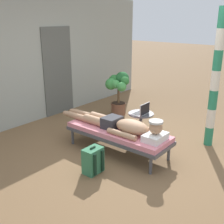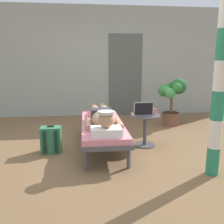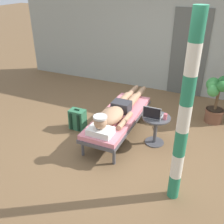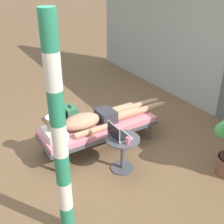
{
  "view_description": "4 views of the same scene",
  "coord_description": "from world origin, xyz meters",
  "px_view_note": "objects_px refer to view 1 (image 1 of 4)",
  "views": [
    {
      "loc": [
        -3.69,
        -2.61,
        2.26
      ],
      "look_at": [
        -0.05,
        0.35,
        0.66
      ],
      "focal_mm": 45.36,
      "sensor_mm": 36.0,
      "label": 1
    },
    {
      "loc": [
        -0.4,
        -3.62,
        1.37
      ],
      "look_at": [
        0.03,
        0.17,
        0.57
      ],
      "focal_mm": 38.94,
      "sensor_mm": 36.0,
      "label": 2
    },
    {
      "loc": [
        1.44,
        -3.67,
        2.66
      ],
      "look_at": [
        -0.21,
        0.02,
        0.51
      ],
      "focal_mm": 41.38,
      "sensor_mm": 36.0,
      "label": 3
    },
    {
      "loc": [
        3.39,
        -1.78,
        2.75
      ],
      "look_at": [
        0.03,
        0.29,
        0.65
      ],
      "focal_mm": 46.84,
      "sensor_mm": 36.0,
      "label": 4
    }
  ],
  "objects_px": {
    "lounge_chair": "(118,133)",
    "person_reclining": "(121,125)",
    "drink_glass": "(146,109)",
    "laptop": "(142,112)",
    "backpack": "(93,161)",
    "potted_plant": "(118,89)",
    "porch_post": "(215,80)",
    "side_table": "(141,121)"
  },
  "relations": [
    {
      "from": "side_table",
      "to": "drink_glass",
      "type": "height_order",
      "value": "drink_glass"
    },
    {
      "from": "lounge_chair",
      "to": "laptop",
      "type": "relative_size",
      "value": 6.08
    },
    {
      "from": "potted_plant",
      "to": "porch_post",
      "type": "distance_m",
      "value": 2.46
    },
    {
      "from": "lounge_chair",
      "to": "laptop",
      "type": "height_order",
      "value": "laptop"
    },
    {
      "from": "drink_glass",
      "to": "lounge_chair",
      "type": "bearing_deg",
      "value": 178.31
    },
    {
      "from": "person_reclining",
      "to": "backpack",
      "type": "bearing_deg",
      "value": -174.39
    },
    {
      "from": "drink_glass",
      "to": "side_table",
      "type": "bearing_deg",
      "value": 172.56
    },
    {
      "from": "person_reclining",
      "to": "side_table",
      "type": "relative_size",
      "value": 4.15
    },
    {
      "from": "person_reclining",
      "to": "backpack",
      "type": "xyz_separation_m",
      "value": [
        -0.79,
        -0.08,
        -0.32
      ]
    },
    {
      "from": "side_table",
      "to": "porch_post",
      "type": "xyz_separation_m",
      "value": [
        0.57,
        -1.12,
        0.85
      ]
    },
    {
      "from": "porch_post",
      "to": "potted_plant",
      "type": "bearing_deg",
      "value": 82.06
    },
    {
      "from": "lounge_chair",
      "to": "person_reclining",
      "type": "xyz_separation_m",
      "value": [
        -0.0,
        -0.06,
        0.17
      ]
    },
    {
      "from": "side_table",
      "to": "laptop",
      "type": "distance_m",
      "value": 0.24
    },
    {
      "from": "laptop",
      "to": "person_reclining",
      "type": "bearing_deg",
      "value": -179.33
    },
    {
      "from": "porch_post",
      "to": "lounge_chair",
      "type": "bearing_deg",
      "value": 138.69
    },
    {
      "from": "person_reclining",
      "to": "backpack",
      "type": "height_order",
      "value": "person_reclining"
    },
    {
      "from": "side_table",
      "to": "backpack",
      "type": "relative_size",
      "value": 1.23
    },
    {
      "from": "person_reclining",
      "to": "side_table",
      "type": "bearing_deg",
      "value": 4.77
    },
    {
      "from": "person_reclining",
      "to": "drink_glass",
      "type": "distance_m",
      "value": 0.86
    },
    {
      "from": "laptop",
      "to": "porch_post",
      "type": "height_order",
      "value": "porch_post"
    },
    {
      "from": "side_table",
      "to": "porch_post",
      "type": "bearing_deg",
      "value": -62.81
    },
    {
      "from": "potted_plant",
      "to": "laptop",
      "type": "bearing_deg",
      "value": -126.54
    },
    {
      "from": "person_reclining",
      "to": "laptop",
      "type": "distance_m",
      "value": 0.65
    },
    {
      "from": "person_reclining",
      "to": "laptop",
      "type": "height_order",
      "value": "laptop"
    },
    {
      "from": "laptop",
      "to": "drink_glass",
      "type": "relative_size",
      "value": 3.0
    },
    {
      "from": "lounge_chair",
      "to": "laptop",
      "type": "xyz_separation_m",
      "value": [
        0.64,
        -0.06,
        0.24
      ]
    },
    {
      "from": "laptop",
      "to": "backpack",
      "type": "xyz_separation_m",
      "value": [
        -1.44,
        -0.09,
        -0.39
      ]
    },
    {
      "from": "side_table",
      "to": "laptop",
      "type": "bearing_deg",
      "value": -139.48
    },
    {
      "from": "lounge_chair",
      "to": "drink_glass",
      "type": "distance_m",
      "value": 0.88
    },
    {
      "from": "person_reclining",
      "to": "drink_glass",
      "type": "height_order",
      "value": "person_reclining"
    },
    {
      "from": "lounge_chair",
      "to": "drink_glass",
      "type": "relative_size",
      "value": 18.22
    },
    {
      "from": "laptop",
      "to": "side_table",
      "type": "bearing_deg",
      "value": 40.52
    },
    {
      "from": "lounge_chair",
      "to": "person_reclining",
      "type": "distance_m",
      "value": 0.19
    },
    {
      "from": "drink_glass",
      "to": "porch_post",
      "type": "height_order",
      "value": "porch_post"
    },
    {
      "from": "drink_glass",
      "to": "potted_plant",
      "type": "relative_size",
      "value": 0.1
    },
    {
      "from": "lounge_chair",
      "to": "side_table",
      "type": "relative_size",
      "value": 3.6
    },
    {
      "from": "backpack",
      "to": "potted_plant",
      "type": "height_order",
      "value": "potted_plant"
    },
    {
      "from": "lounge_chair",
      "to": "backpack",
      "type": "height_order",
      "value": "backpack"
    },
    {
      "from": "lounge_chair",
      "to": "backpack",
      "type": "relative_size",
      "value": 4.44
    },
    {
      "from": "side_table",
      "to": "laptop",
      "type": "relative_size",
      "value": 1.69
    },
    {
      "from": "laptop",
      "to": "potted_plant",
      "type": "xyz_separation_m",
      "value": [
        0.97,
        1.3,
        0.05
      ]
    },
    {
      "from": "laptop",
      "to": "backpack",
      "type": "bearing_deg",
      "value": -176.6
    }
  ]
}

